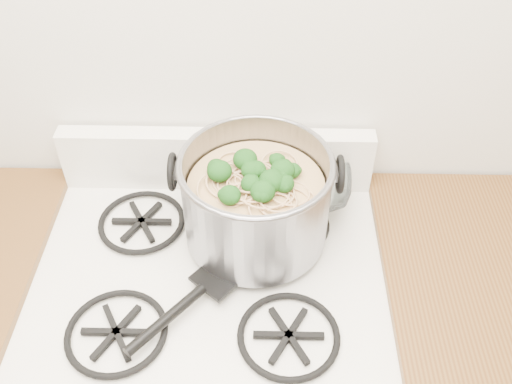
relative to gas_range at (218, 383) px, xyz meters
name	(u,v)px	position (x,y,z in m)	size (l,w,h in m)	color
gas_range	(218,383)	(0.00, 0.00, 0.00)	(0.76, 0.66, 0.92)	white
counter_left	(33,374)	(-0.51, 0.00, 0.02)	(0.25, 0.65, 0.92)	silver
stock_pot	(256,201)	(0.10, 0.12, 0.59)	(0.36, 0.33, 0.22)	gray
spatula	(221,272)	(0.03, -0.01, 0.50)	(0.29, 0.31, 0.02)	black
glass_bowl	(285,186)	(0.17, 0.26, 0.50)	(0.12, 0.12, 0.03)	white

